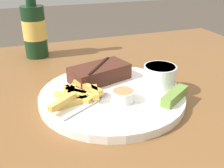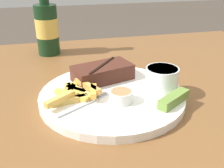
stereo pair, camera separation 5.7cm
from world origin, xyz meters
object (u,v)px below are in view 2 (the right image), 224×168
object	(u,v)px
steak_portion	(103,73)
fork_utensil	(82,105)
pickle_spear	(174,99)
beer_bottle	(47,26)
dinner_plate	(112,96)
dipping_sauce_cup	(121,96)
coleslaw_cup	(162,77)

from	to	relation	value
steak_portion	fork_utensil	distance (m)	0.13
pickle_spear	beer_bottle	world-z (taller)	beer_bottle
dinner_plate	fork_utensil	distance (m)	0.09
steak_portion	dipping_sauce_cup	size ratio (longest dim) A/B	3.20
dipping_sauce_cup	beer_bottle	distance (m)	0.42
dipping_sauce_cup	beer_bottle	world-z (taller)	beer_bottle
dinner_plate	pickle_spear	bearing A→B (deg)	-35.20
dipping_sauce_cup	pickle_spear	xyz separation A→B (m)	(0.10, -0.03, -0.00)
fork_utensil	beer_bottle	distance (m)	0.41
dinner_plate	steak_portion	xyz separation A→B (m)	(-0.01, 0.07, 0.03)
pickle_spear	beer_bottle	distance (m)	0.50
steak_portion	fork_utensil	world-z (taller)	steak_portion
pickle_spear	steak_portion	bearing A→B (deg)	128.24
dipping_sauce_cup	fork_utensil	distance (m)	0.08
steak_portion	coleslaw_cup	size ratio (longest dim) A/B	2.11
fork_utensil	beer_bottle	size ratio (longest dim) A/B	0.48
dinner_plate	beer_bottle	size ratio (longest dim) A/B	1.26
dinner_plate	fork_utensil	bearing A→B (deg)	-148.91
fork_utensil	dipping_sauce_cup	bearing A→B (deg)	-31.84
steak_portion	beer_bottle	distance (m)	0.31
dinner_plate	dipping_sauce_cup	bearing A→B (deg)	-79.29
pickle_spear	beer_bottle	xyz separation A→B (m)	(-0.24, 0.43, 0.06)
coleslaw_cup	beer_bottle	world-z (taller)	beer_bottle
steak_portion	pickle_spear	size ratio (longest dim) A/B	1.85
dinner_plate	dipping_sauce_cup	distance (m)	0.05
dinner_plate	coleslaw_cup	distance (m)	0.12
fork_utensil	beer_bottle	bearing A→B (deg)	66.93
fork_utensil	pickle_spear	bearing A→B (deg)	-41.58
dipping_sauce_cup	fork_utensil	size ratio (longest dim) A/B	0.40
steak_portion	beer_bottle	size ratio (longest dim) A/B	0.61
dinner_plate	pickle_spear	xyz separation A→B (m)	(0.11, -0.08, 0.02)
fork_utensil	coleslaw_cup	bearing A→B (deg)	-19.94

